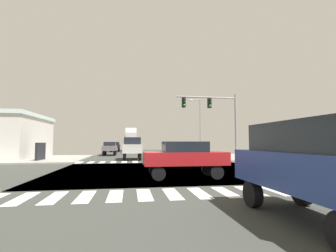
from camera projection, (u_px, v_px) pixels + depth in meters
ground at (165, 171)px, 16.13m from camera, size 90.00×90.00×0.05m
sidewalk_corner_ne at (256, 157)px, 29.97m from camera, size 12.00×12.00×0.14m
sidewalk_corner_nw at (27, 159)px, 25.97m from camera, size 12.00×12.00×0.14m
crosswalk_near at (186, 193)px, 8.90m from camera, size 13.50×2.00×0.01m
crosswalk_far at (151, 162)px, 23.29m from camera, size 13.50×2.00×0.01m
traffic_signal_mast at (213, 111)px, 24.38m from camera, size 6.16×0.55×6.67m
street_lamp at (199, 121)px, 36.42m from camera, size 1.78×0.32×8.20m
suv_farside_1 at (132, 146)px, 26.25m from camera, size 1.96×4.60×2.34m
sedan_crossing_2 at (115, 146)px, 47.05m from camera, size 1.80×4.30×1.88m
box_truck_leading_1 at (131, 139)px, 52.69m from camera, size 2.40×7.20×4.85m
pickup_trailing_2 at (131, 145)px, 42.44m from camera, size 2.00×5.10×2.35m
sedan_middle_3 at (110, 147)px, 34.47m from camera, size 1.80×4.30×1.88m
sedan_outer_4 at (185, 156)px, 12.84m from camera, size 4.30×1.80×1.88m
suv_inner_2 at (317, 162)px, 5.70m from camera, size 1.96×4.60×2.34m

